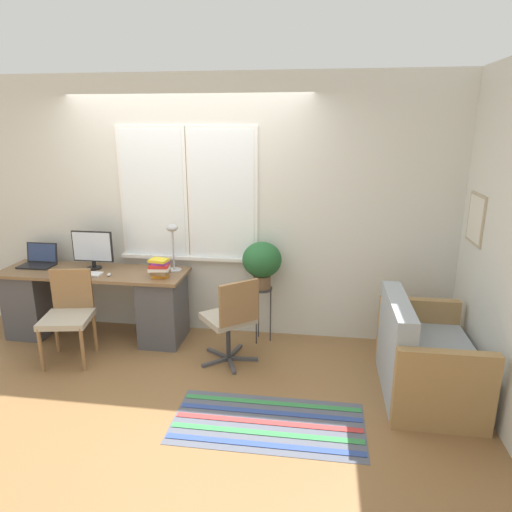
% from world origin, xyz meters
% --- Properties ---
extents(ground_plane, '(14.00, 14.00, 0.00)m').
position_xyz_m(ground_plane, '(0.00, 0.00, 0.00)').
color(ground_plane, olive).
extents(wall_back_with_window, '(9.00, 0.12, 2.70)m').
position_xyz_m(wall_back_with_window, '(-0.00, 0.66, 1.35)').
color(wall_back_with_window, silver).
rests_on(wall_back_with_window, ground_plane).
extents(wall_right_with_picture, '(0.08, 9.00, 2.70)m').
position_xyz_m(wall_right_with_picture, '(2.75, 0.00, 1.35)').
color(wall_right_with_picture, silver).
rests_on(wall_right_with_picture, ground_plane).
extents(desk, '(1.95, 0.58, 0.74)m').
position_xyz_m(desk, '(-0.97, 0.29, 0.40)').
color(desk, brown).
rests_on(desk, ground_plane).
extents(laptop, '(0.35, 0.25, 0.23)m').
position_xyz_m(laptop, '(-1.64, 0.39, 0.79)').
color(laptop, black).
rests_on(laptop, desk).
extents(monitor, '(0.44, 0.15, 0.40)m').
position_xyz_m(monitor, '(-0.99, 0.37, 0.96)').
color(monitor, black).
rests_on(monitor, desk).
extents(keyboard, '(0.34, 0.14, 0.02)m').
position_xyz_m(keyboard, '(-0.99, 0.16, 0.75)').
color(keyboard, silver).
rests_on(keyboard, desk).
extents(mouse, '(0.04, 0.06, 0.03)m').
position_xyz_m(mouse, '(-0.73, 0.16, 0.76)').
color(mouse, silver).
rests_on(mouse, desk).
extents(desk_lamp, '(0.15, 0.15, 0.49)m').
position_xyz_m(desk_lamp, '(-0.14, 0.43, 1.08)').
color(desk_lamp, '#ADADB2').
rests_on(desk_lamp, desk).
extents(book_stack, '(0.22, 0.19, 0.19)m').
position_xyz_m(book_stack, '(-0.21, 0.20, 0.84)').
color(book_stack, orange).
rests_on(book_stack, desk).
extents(desk_chair_wooden, '(0.50, 0.51, 0.86)m').
position_xyz_m(desk_chair_wooden, '(-1.00, -0.19, 0.47)').
color(desk_chair_wooden, olive).
rests_on(desk_chair_wooden, ground_plane).
extents(office_chair_swivel, '(0.60, 0.60, 0.87)m').
position_xyz_m(office_chair_swivel, '(0.56, -0.07, 0.47)').
color(office_chair_swivel, '#47474C').
rests_on(office_chair_swivel, ground_plane).
extents(couch_loveseat, '(0.72, 1.11, 0.83)m').
position_xyz_m(couch_loveseat, '(2.26, -0.33, 0.29)').
color(couch_loveseat, '#9EA8B2').
rests_on(couch_loveseat, ground_plane).
extents(plant_stand, '(0.22, 0.22, 0.59)m').
position_xyz_m(plant_stand, '(0.78, 0.44, 0.50)').
color(plant_stand, '#333338').
rests_on(plant_stand, ground_plane).
extents(potted_plant, '(0.40, 0.40, 0.48)m').
position_xyz_m(potted_plant, '(0.78, 0.44, 0.88)').
color(potted_plant, brown).
rests_on(potted_plant, plant_stand).
extents(floor_rug_striped, '(1.47, 0.70, 0.01)m').
position_xyz_m(floor_rug_striped, '(1.01, -0.94, 0.00)').
color(floor_rug_striped, '#565B6B').
rests_on(floor_rug_striped, ground_plane).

